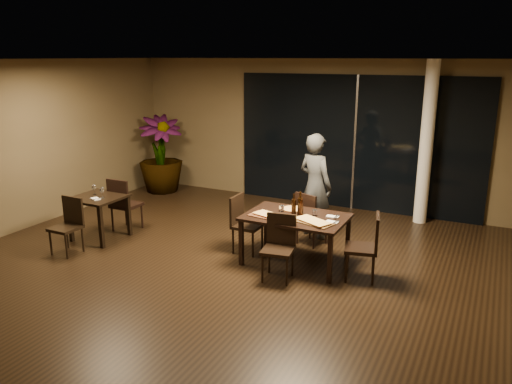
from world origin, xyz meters
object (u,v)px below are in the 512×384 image
Objects in this scene: bottle_a at (294,204)px; bottle_b at (301,208)px; chair_main_left at (243,221)px; potted_plant at (161,154)px; main_table at (296,221)px; chair_main_far at (309,216)px; bottle_c at (300,203)px; chair_main_near at (279,243)px; chair_side_near at (69,222)px; diner at (315,186)px; chair_side_far at (123,202)px; chair_main_right at (367,244)px; side_table at (99,204)px.

bottle_b is at bearing -17.51° from bottle_a.
chair_main_left is 0.53× the size of potted_plant.
main_table is 1.63× the size of chair_main_left.
potted_plant reaches higher than bottle_a.
chair_main_far is 0.83m from bottle_c.
potted_plant reaches higher than chair_main_near.
chair_main_near is at bearing 10.35° from chair_side_near.
chair_main_far reaches higher than main_table.
chair_main_far is 0.50× the size of diner.
main_table is at bearing -179.88° from chair_side_far.
chair_side_near is 0.49× the size of diner.
chair_main_far is 0.84m from bottle_a.
diner is (0.78, 1.17, 0.39)m from chair_main_left.
chair_main_near is 0.94× the size of chair_side_far.
chair_main_near is 1.22m from chair_main_right.
chair_main_near is 0.51× the size of diner.
potted_plant is (-3.40, 2.42, 0.36)m from chair_main_left.
main_table is 1.28m from diner.
bottle_c is (-0.05, 0.07, 0.05)m from bottle_b.
chair_side_near reaches higher than side_table.
chair_side_near is at bearing -159.70° from bottle_c.
chair_main_right is (1.12, -0.10, -0.14)m from main_table.
side_table is 0.87× the size of chair_main_left.
chair_main_left is 4.18m from potted_plant.
chair_main_left is (2.47, 0.58, -0.11)m from side_table.
chair_main_near is at bearing -85.86° from bottle_a.
potted_plant is (-0.93, 3.68, 0.38)m from chair_side_near.
bottle_c is (0.04, 0.66, 0.42)m from chair_main_near.
chair_main_left is at bearing -107.80° from chair_main_right.
side_table is 0.49m from chair_side_far.
chair_main_near reaches higher than side_table.
bottle_c is at bearing -90.37° from chair_main_left.
bottle_b is (3.47, 1.20, 0.38)m from chair_side_near.
chair_main_far is 3.47× the size of bottle_b.
chair_side_far is (0.12, 0.47, -0.08)m from side_table.
chair_main_near is 3.44m from chair_side_near.
chair_main_far is 0.51× the size of potted_plant.
chair_main_near is 0.78m from bottle_c.
chair_main_far is 2.82× the size of bottle_a.
chair_side_far is at bearing -103.77° from chair_main_right.
chair_side_near is (0.01, -0.69, -0.12)m from side_table.
chair_main_right is 1.24m from bottle_a.
chair_main_far is 0.88m from bottle_b.
diner is 5.66× the size of bottle_a.
chair_main_near is 1.02× the size of chair_side_near.
bottle_c is (0.96, 0.00, 0.41)m from chair_main_left.
side_table is 0.87× the size of chair_main_near.
chair_main_left is 2.88× the size of bottle_a.
potted_plant is at bearing 4.36° from diner.
chair_main_left reaches higher than chair_side_near.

